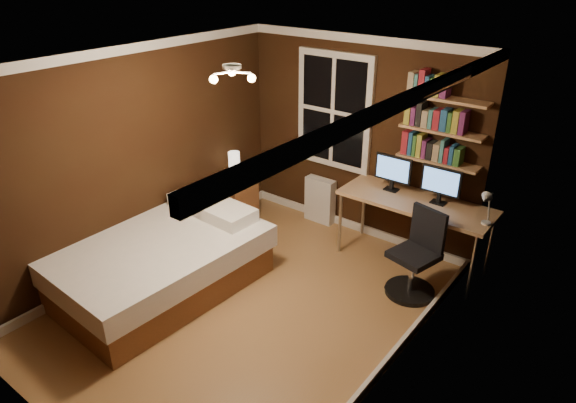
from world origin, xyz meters
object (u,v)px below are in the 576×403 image
Objects in this scene: monitor_right at (440,186)px; office_chair at (416,263)px; desk at (415,205)px; radiator at (320,200)px; desk_lamp at (487,207)px; bedside_lamp at (235,168)px; bed at (159,261)px; monitor_left at (393,173)px; nightstand at (236,201)px.

monitor_right is 0.90m from office_chair.
radiator is at bearing 170.90° from desk.
desk is at bearing -158.74° from monitor_right.
bedside_lamp is at bearing -174.82° from desk_lamp.
desk reaches higher than bed.
desk is 0.87m from desk_lamp.
monitor_left reaches higher than radiator.
bedside_lamp is 2.66m from monitor_right.
nightstand is at bearing -167.34° from office_chair.
bedside_lamp is 0.98× the size of monitor_left.
desk_lamp is (3.17, 0.29, 0.76)m from nightstand.
bed is 1.70m from nightstand.
radiator is 1.53m from desk.
radiator is 0.65× the size of office_chair.
bed is at bearing -145.07° from desk_lamp.
desk_lamp reaches higher than monitor_left.
monitor_right is 1.01× the size of desk_lamp.
desk is (2.37, 0.44, 0.48)m from nightstand.
monitor_right is at bearing 14.36° from nightstand.
monitor_left reaches higher than nightstand.
desk is at bearing 133.45° from office_chair.
monitor_right is at bearing 0.00° from monitor_left.
monitor_right is (2.59, 0.52, 0.76)m from nightstand.
desk is at bearing 169.42° from desk_lamp.
radiator is 1.82m from monitor_right.
bedside_lamp is 2.41m from desk.
radiator is at bearing 35.96° from bedside_lamp.
desk is at bearing 49.59° from bed.
monitor_right is at bearing 157.87° from desk_lamp.
bed is 5.12× the size of desk_lamp.
bed is at bearing -135.24° from monitor_right.
bed is 2.34× the size of office_chair.
nightstand is 1.24× the size of monitor_left.
desk is (1.98, 2.09, 0.45)m from bed.
radiator is 1.40× the size of monitor_right.
nightstand is 0.32× the size of desk.
desk is 0.45m from monitor_left.
monitor_left is 1.18m from desk_lamp.
nightstand is 1.28× the size of bedside_lamp.
nightstand is 2.46m from desk.
nightstand is 2.75m from monitor_right.
bedside_lamp is 2.10m from monitor_left.
office_chair is at bearing -84.01° from monitor_right.
nightstand is at bearing -144.04° from radiator.
monitor_right is 0.63m from desk_lamp.
monitor_right is (2.20, 2.18, 0.72)m from bed.
desk is at bearing -13.74° from monitor_left.
monitor_right reaches higher than desk.
bed is 3.18m from monitor_right.
desk_lamp is at bearing 48.63° from office_chair.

